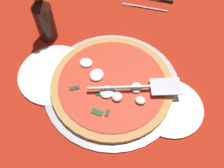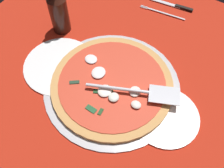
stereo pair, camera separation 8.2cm
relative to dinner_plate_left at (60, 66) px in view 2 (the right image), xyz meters
The scene contains 9 objects.
ground_plane 17.35cm from the dinner_plate_left, 10.39° to the left, with size 114.94×114.94×0.80cm, color #B42413.
checker_pattern 17.33cm from the dinner_plate_left, 10.39° to the left, with size 114.94×114.94×0.10cm.
pizza_pan 19.70cm from the dinner_plate_left, ahead, with size 44.13×44.13×0.83cm, color #B8B9BE.
dinner_plate_left is the anchor object (origin of this frame).
dinner_plate_right 39.09cm from the dinner_plate_left, ahead, with size 20.41×20.41×1.00cm, color white.
pizza 19.73cm from the dinner_plate_left, ahead, with size 39.30×39.30×3.06cm.
pizza_server 29.26cm from the dinner_plate_left, ahead, with size 27.89×14.70×1.00cm.
place_setting_far 49.32cm from the dinner_plate_left, 66.27° to the left, with size 20.63×15.35×1.40cm.
beer_bottle 19.96cm from the dinner_plate_left, 124.67° to the left, with size 6.70×6.70×24.20cm.
Camera 2 is at (25.73, -38.38, 71.67)cm, focal length 41.35 mm.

